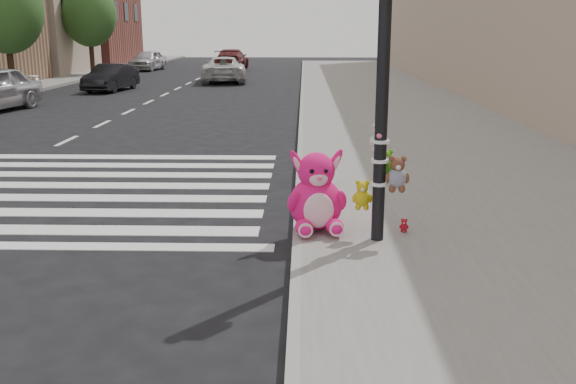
# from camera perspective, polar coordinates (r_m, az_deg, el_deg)

# --- Properties ---
(ground) EXTENTS (120.00, 120.00, 0.00)m
(ground) POSITION_cam_1_polar(r_m,az_deg,el_deg) (7.02, -12.31, -9.72)
(ground) COLOR black
(ground) RESTS_ON ground
(sidewalk_near) EXTENTS (7.00, 80.00, 0.14)m
(sidewalk_near) POSITION_cam_1_polar(r_m,az_deg,el_deg) (16.79, 13.02, 4.53)
(sidewalk_near) COLOR slate
(sidewalk_near) RESTS_ON ground
(curb_edge) EXTENTS (0.12, 80.00, 0.15)m
(curb_edge) POSITION_cam_1_polar(r_m,az_deg,el_deg) (16.45, 1.13, 4.70)
(curb_edge) COLOR gray
(curb_edge) RESTS_ON ground
(bld_far_e) EXTENTS (6.00, 10.00, 9.00)m
(bld_far_e) POSITION_cam_1_polar(r_m,az_deg,el_deg) (54.98, -17.38, 15.45)
(bld_far_e) COLOR brown
(bld_far_e) RESTS_ON ground
(signal_pole) EXTENTS (0.72, 0.49, 4.00)m
(signal_pole) POSITION_cam_1_polar(r_m,az_deg,el_deg) (8.16, 8.45, 6.44)
(signal_pole) COLOR black
(signal_pole) RESTS_ON sidewalk_near
(tree_far_b) EXTENTS (3.20, 3.20, 5.44)m
(tree_far_b) POSITION_cam_1_polar(r_m,az_deg,el_deg) (31.01, -23.84, 14.69)
(tree_far_b) COLOR #382619
(tree_far_b) RESTS_ON sidewalk_far
(tree_far_c) EXTENTS (3.20, 3.20, 5.44)m
(tree_far_c) POSITION_cam_1_polar(r_m,az_deg,el_deg) (41.27, -17.28, 14.86)
(tree_far_c) COLOR #382619
(tree_far_c) RESTS_ON sidewalk_far
(pink_bunny) EXTENTS (0.82, 0.91, 1.14)m
(pink_bunny) POSITION_cam_1_polar(r_m,az_deg,el_deg) (8.67, 2.53, -0.47)
(pink_bunny) COLOR #F61475
(pink_bunny) RESTS_ON sidewalk_near
(red_teddy) EXTENTS (0.15, 0.11, 0.19)m
(red_teddy) POSITION_cam_1_polar(r_m,az_deg,el_deg) (8.83, 10.27, -2.93)
(red_teddy) COLOR #B11122
(red_teddy) RESTS_ON sidewalk_near
(car_dark_far) EXTENTS (1.81, 3.90, 1.24)m
(car_dark_far) POSITION_cam_1_polar(r_m,az_deg,el_deg) (31.25, -15.46, 9.78)
(car_dark_far) COLOR black
(car_dark_far) RESTS_ON ground
(car_white_near) EXTENTS (2.77, 5.13, 1.37)m
(car_white_near) POSITION_cam_1_polar(r_m,az_deg,el_deg) (35.33, -5.73, 10.79)
(car_white_near) COLOR silver
(car_white_near) RESTS_ON ground
(car_maroon_near) EXTENTS (2.09, 4.95, 1.43)m
(car_maroon_near) POSITION_cam_1_polar(r_m,az_deg,el_deg) (46.50, -5.02, 11.68)
(car_maroon_near) COLOR #561818
(car_maroon_near) RESTS_ON ground
(car_silver_deep) EXTENTS (2.18, 4.27, 1.39)m
(car_silver_deep) POSITION_cam_1_polar(r_m,az_deg,el_deg) (46.30, -12.37, 11.38)
(car_silver_deep) COLOR silver
(car_silver_deep) RESTS_ON ground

